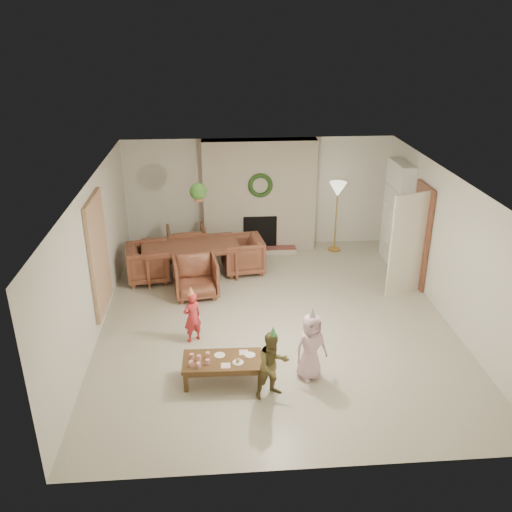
{
  "coord_description": "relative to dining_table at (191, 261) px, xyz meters",
  "views": [
    {
      "loc": [
        -0.97,
        -8.27,
        4.86
      ],
      "look_at": [
        -0.3,
        0.4,
        1.05
      ],
      "focal_mm": 37.94,
      "sensor_mm": 36.0,
      "label": 1
    }
  ],
  "objects": [
    {
      "name": "dining_table",
      "position": [
        0.0,
        0.0,
        0.0
      ],
      "size": [
        2.07,
        1.34,
        0.68
      ],
      "primitive_type": "imported",
      "rotation": [
        0.0,
        0.0,
        0.14
      ],
      "color": "brown",
      "rests_on": "floor"
    },
    {
      "name": "wall_front",
      "position": [
        1.52,
        -5.37,
        0.91
      ],
      "size": [
        7.0,
        0.0,
        7.0
      ],
      "primitive_type": "plane",
      "rotation": [
        -1.57,
        0.0,
        0.0
      ],
      "color": "silver",
      "rests_on": "floor"
    },
    {
      "name": "child_pink",
      "position": [
        1.85,
        -3.58,
        0.17
      ],
      "size": [
        0.59,
        0.48,
        1.03
      ],
      "primitive_type": "imported",
      "rotation": [
        0.0,
        0.0,
        0.36
      ],
      "color": "silver",
      "rests_on": "floor"
    },
    {
      "name": "floor_lamp_shade",
      "position": [
        3.22,
        1.13,
        1.1
      ],
      "size": [
        0.38,
        0.38,
        0.32
      ],
      "primitive_type": "cone",
      "rotation": [
        3.14,
        0.0,
        0.0
      ],
      "color": "beige",
      "rests_on": "floor_lamp_post"
    },
    {
      "name": "floor",
      "position": [
        1.52,
        -1.87,
        -0.34
      ],
      "size": [
        7.0,
        7.0,
        0.0
      ],
      "primitive_type": "plane",
      "color": "#B7B29E",
      "rests_on": "ground"
    },
    {
      "name": "napkin_left",
      "position": [
        0.61,
        -3.73,
        0.02
      ],
      "size": [
        0.14,
        0.14,
        0.01
      ],
      "primitive_type": "cube",
      "rotation": [
        0.0,
        0.0,
        -0.02
      ],
      "color": "beige",
      "rests_on": "coffee_table_top"
    },
    {
      "name": "coffee_leg_fl",
      "position": [
        0.04,
        -3.79,
        -0.19
      ],
      "size": [
        0.06,
        0.06,
        0.3
      ],
      "primitive_type": "cube",
      "rotation": [
        0.0,
        0.0,
        -0.02
      ],
      "color": "#52371B",
      "rests_on": "floor"
    },
    {
      "name": "coffee_table_top",
      "position": [
        0.57,
        -3.57,
        -0.01
      ],
      "size": [
        1.17,
        0.6,
        0.05
      ],
      "primitive_type": "cube",
      "rotation": [
        0.0,
        0.0,
        -0.02
      ],
      "color": "#52371B",
      "rests_on": "floor"
    },
    {
      "name": "curtain_panel",
      "position": [
        -1.44,
        -1.67,
        0.91
      ],
      "size": [
        0.06,
        1.2,
        2.0
      ],
      "primitive_type": "cube",
      "color": "#CAB18F",
      "rests_on": "wall_left"
    },
    {
      "name": "fireplace_mass",
      "position": [
        1.52,
        1.43,
        0.91
      ],
      "size": [
        2.5,
        0.4,
        2.5
      ],
      "primitive_type": "cube",
      "color": "#502915",
      "rests_on": "floor"
    },
    {
      "name": "dining_chair_right",
      "position": [
        1.06,
        0.15,
        0.04
      ],
      "size": [
        0.93,
        0.91,
        0.75
      ],
      "primitive_type": "imported",
      "rotation": [
        0.0,
        0.0,
        -1.43
      ],
      "color": "brown",
      "rests_on": "floor"
    },
    {
      "name": "bookshelf_shelf_b",
      "position": [
        4.34,
        0.43,
        0.51
      ],
      "size": [
        0.3,
        0.92,
        0.03
      ],
      "primitive_type": "cube",
      "color": "white",
      "rests_on": "bookshelf_carcass"
    },
    {
      "name": "floor_lamp_base",
      "position": [
        3.22,
        1.13,
        -0.33
      ],
      "size": [
        0.3,
        0.3,
        0.03
      ],
      "primitive_type": "cylinder",
      "color": "gold",
      "rests_on": "floor"
    },
    {
      "name": "dining_chair_near",
      "position": [
        0.12,
        -0.85,
        0.04
      ],
      "size": [
        0.91,
        0.93,
        0.75
      ],
      "primitive_type": "imported",
      "rotation": [
        0.0,
        0.0,
        0.14
      ],
      "color": "brown",
      "rests_on": "floor"
    },
    {
      "name": "coffee_leg_fr",
      "position": [
        1.09,
        -3.82,
        -0.19
      ],
      "size": [
        0.06,
        0.06,
        0.3
      ],
      "primitive_type": "cube",
      "rotation": [
        0.0,
        0.0,
        -0.02
      ],
      "color": "#52371B",
      "rests_on": "floor"
    },
    {
      "name": "cup_b",
      "position": [
        0.13,
        -3.51,
        0.05
      ],
      "size": [
        0.06,
        0.06,
        0.08
      ],
      "primitive_type": "cylinder",
      "rotation": [
        0.0,
        0.0,
        -0.02
      ],
      "color": "white",
      "rests_on": "coffee_table_top"
    },
    {
      "name": "party_hat_plaid",
      "position": [
        1.26,
        -3.98,
        0.7
      ],
      "size": [
        0.12,
        0.12,
        0.16
      ],
      "primitive_type": "cone",
      "rotation": [
        0.0,
        0.0,
        0.02
      ],
      "color": "#47A753",
      "rests_on": "child_plaid"
    },
    {
      "name": "fireplace_wreath",
      "position": [
        1.52,
        1.2,
        1.21
      ],
      "size": [
        0.54,
        0.1,
        0.54
      ],
      "primitive_type": "torus",
      "rotation": [
        1.57,
        0.0,
        0.0
      ],
      "color": "#1B3B16",
      "rests_on": "fireplace_mass"
    },
    {
      "name": "cup_a",
      "position": [
        0.13,
        -3.69,
        0.05
      ],
      "size": [
        0.06,
        0.06,
        0.08
      ],
      "primitive_type": "cylinder",
      "rotation": [
        0.0,
        0.0,
        -0.02
      ],
      "color": "white",
      "rests_on": "coffee_table_top"
    },
    {
      "name": "napkin_right",
      "position": [
        0.89,
        -3.42,
        0.02
      ],
      "size": [
        0.14,
        0.14,
        0.01
      ],
      "primitive_type": "cube",
      "rotation": [
        0.0,
        0.0,
        -0.02
      ],
      "color": "beige",
      "rests_on": "coffee_table_top"
    },
    {
      "name": "hanging_plant_foliage",
      "position": [
        0.22,
        -0.37,
        1.58
      ],
      "size": [
        0.32,
        0.32,
        0.32
      ],
      "primitive_type": "sphere",
      "color": "#28551C",
      "rests_on": "hanging_plant_pot"
    },
    {
      "name": "coffee_table_apron",
      "position": [
        0.57,
        -3.57,
        -0.07
      ],
      "size": [
        1.08,
        0.51,
        0.07
      ],
      "primitive_type": "cube",
      "rotation": [
        0.0,
        0.0,
        -0.02
      ],
      "color": "#52371B",
      "rests_on": "floor"
    },
    {
      "name": "wall_left",
      "position": [
        -1.48,
        -1.87,
        0.91
      ],
      "size": [
        0.0,
        7.0,
        7.0
      ],
      "primitive_type": "plane",
      "rotation": [
        1.57,
        0.0,
        1.57
      ],
      "color": "silver",
      "rests_on": "floor"
    },
    {
      "name": "wall_right",
      "position": [
        4.52,
        -1.87,
        0.91
      ],
      "size": [
        0.0,
        7.0,
        7.0
      ],
      "primitive_type": "plane",
      "rotation": [
        1.57,
        0.0,
        -1.57
      ],
      "color": "silver",
      "rests_on": "floor"
    },
    {
      "name": "cup_e",
      "position": [
        0.36,
        -3.67,
        0.05
      ],
      "size": [
        0.06,
        0.06,
        0.08
      ],
      "primitive_type": "cylinder",
      "rotation": [
        0.0,
        0.0,
        -0.02
      ],
      "color": "white",
      "rests_on": "coffee_table_top"
    },
    {
      "name": "cup_f",
      "position": [
        0.36,
        -3.49,
        0.05
      ],
      "size": [
        0.06,
        0.06,
        0.08
      ],
      "primitive_type": "cylinder",
      "rotation": [
        0.0,
        0.0,
        -0.02
      ],
      "color": "white",
      "rests_on": "coffee_table_top"
    },
    {
      "name": "party_hat_pink",
      "position": [
        1.85,
        -3.58,
        0.73
      ],
      "size": [
        0.16,
        0.16,
        0.19
      ],
      "primitive_type": "cone",
      "rotation": [
        0.0,
        0.0,
        0.19
      ],
      "color": "#BBBCC2",
      "rests_on": "child_pink"
    },
    {
      "name": "fireplace_hearth",
      "position": [
        1.52,
        1.08,
        -0.28
      ],
      "size": [
        1.6,
        0.3,
        0.12
      ],
      "primitive_type": "cube",
      "color": "maroon",
      "rests_on": "floor"
    },
    {
      "name": "dining_chair_left",
      "position": [
        -0.85,
        -0.12,
        0.04
      ],
      "size": [
        0.93,
        0.91,
        0.75
      ],
      "primitive_type": "imported",
      "rotation": [
        0.0,
        0.0,
        1.71
      ],
      "color": "brown",
      "rests_on": "floor"
    },
    {
      "name": "ceiling",
      "position": [
        1.52,
        -1.87,
        2.16
      ],
      "size": [
        7.0,
        7.0,
        0.0
      ],
      "primitive_type": "plane",
      "rotation": [
        3.14,
        0.0,
        0.0
      ],
      "color": "white",
      "rests_on": "wall_back"
    },
    {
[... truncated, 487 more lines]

